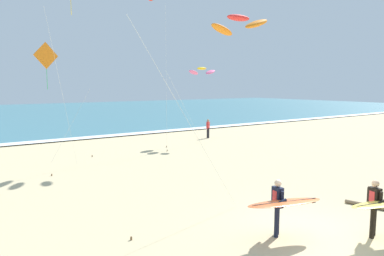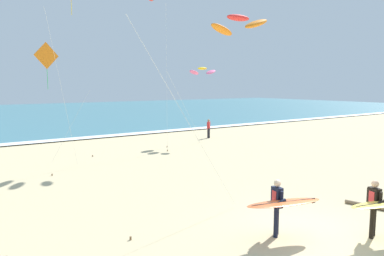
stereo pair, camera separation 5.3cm
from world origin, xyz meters
name	(u,v)px [view 1 (the left image)]	position (x,y,z in m)	size (l,w,h in m)	color
ground_plane	(312,233)	(0.00, 0.00, 0.00)	(160.00, 160.00, 0.00)	#CCB789
ocean_water	(16,114)	(0.00, 52.51, 0.04)	(160.00, 60.00, 0.08)	teal
shoreline_foam	(78,138)	(0.00, 22.81, 0.09)	(160.00, 1.44, 0.01)	white
surfer_lead	(379,204)	(1.21, -1.33, 1.05)	(2.30, 1.21, 1.71)	black
surfer_trailing	(281,203)	(-1.05, 0.31, 1.05)	(2.53, 1.17, 1.71)	black
kite_arc_scarlet_far	(238,24)	(-0.35, 3.06, 6.51)	(4.97, 2.15, 6.82)	orange
kite_diamond_amber_high	(47,58)	(-4.08, 14.25, 5.87)	(3.37, 1.10, 6.74)	orange
kite_arc_golden_close	(202,71)	(7.45, 15.76, 5.48)	(5.01, 2.89, 5.78)	pink
bystander_red_top	(208,128)	(9.24, 17.28, 0.81)	(0.44, 0.32, 1.59)	black
driftwood_log	(369,206)	(3.61, 0.25, 0.07)	(0.14, 0.14, 1.64)	#846B4C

